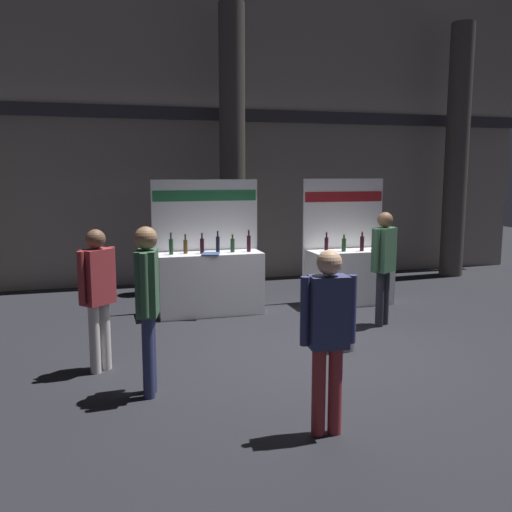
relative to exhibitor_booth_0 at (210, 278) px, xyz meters
The scene contains 9 objects.
ground_plane 2.59m from the exhibitor_booth_0, 69.98° to the right, with size 28.90×28.90×0.00m, color black.
hall_colonnade 3.83m from the exhibitor_booth_0, 72.53° to the left, with size 14.45×1.37×6.37m.
exhibitor_booth_0 is the anchor object (origin of this frame).
exhibitor_booth_1 2.53m from the exhibitor_booth_0, ahead, with size 1.54×0.66×2.21m.
trash_bin 2.73m from the exhibitor_booth_0, 60.85° to the right, with size 0.32×0.32×0.72m.
visitor_0 2.96m from the exhibitor_booth_0, 127.30° to the right, with size 0.43×0.40×1.68m.
visitor_2 2.84m from the exhibitor_booth_0, 31.44° to the right, with size 0.47×0.39×1.74m.
visitor_4 4.56m from the exhibitor_booth_0, 88.11° to the right, with size 0.50×0.25×1.67m.
visitor_6 3.49m from the exhibitor_booth_0, 111.77° to the right, with size 0.27×0.50×1.78m.
Camera 1 is at (-2.61, -6.49, 2.32)m, focal length 38.82 mm.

